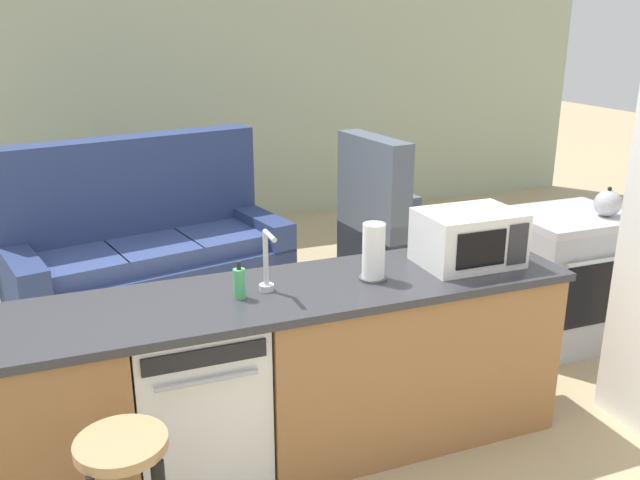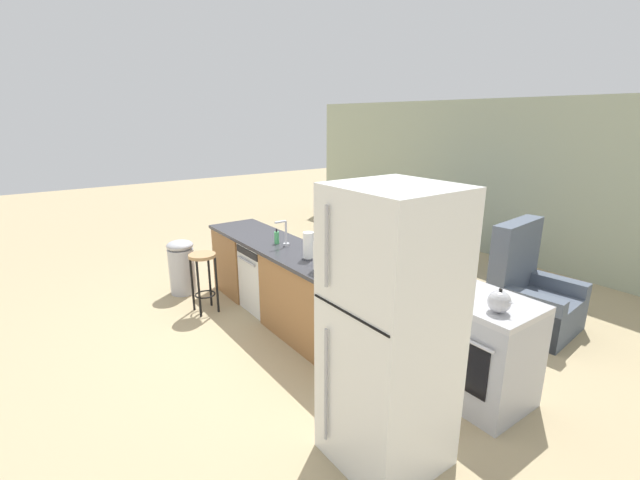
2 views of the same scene
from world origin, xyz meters
TOP-DOWN VIEW (x-y plane):
  - ground_plane at (0.00, 0.00)m, footprint 24.00×24.00m
  - wall_back at (0.30, 4.20)m, footprint 10.00×0.06m
  - kitchen_counter at (0.24, 0.00)m, footprint 2.94×0.66m
  - dishwasher at (-0.25, -0.00)m, footprint 0.58×0.61m
  - stove_range at (2.35, 0.55)m, footprint 0.76×0.68m
  - microwave at (1.19, -0.00)m, footprint 0.50×0.37m
  - sink_faucet at (0.12, 0.01)m, footprint 0.07×0.18m
  - paper_towel_roll at (0.64, -0.03)m, footprint 0.14×0.14m
  - soap_bottle at (-0.02, -0.02)m, footprint 0.06×0.06m
  - kettle at (2.52, 0.42)m, footprint 0.21×0.17m
  - couch at (-0.19, 2.19)m, footprint 2.15×1.31m
  - armchair at (1.87, 2.13)m, footprint 0.89×0.93m

SIDE VIEW (x-z plane):
  - ground_plane at x=0.00m, z-range 0.00..0.00m
  - armchair at x=1.87m, z-range -0.25..0.95m
  - couch at x=-0.19m, z-range -0.24..1.03m
  - kitchen_counter at x=0.24m, z-range -0.03..0.87m
  - dishwasher at x=-0.25m, z-range 0.00..0.84m
  - stove_range at x=2.35m, z-range 0.00..0.90m
  - soap_bottle at x=-0.02m, z-range 0.88..1.06m
  - kettle at x=2.52m, z-range 0.89..1.08m
  - sink_faucet at x=0.12m, z-range 0.88..1.18m
  - paper_towel_roll at x=0.64m, z-range 0.90..1.18m
  - microwave at x=1.19m, z-range 0.90..1.18m
  - wall_back at x=0.30m, z-range 0.00..2.60m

